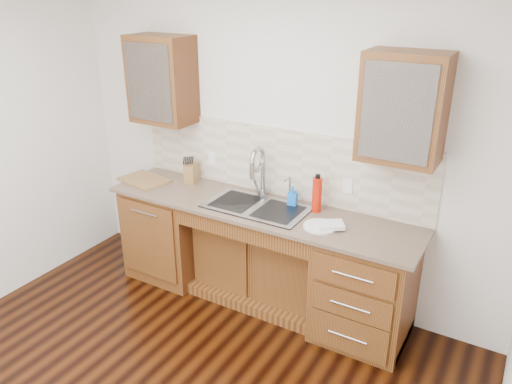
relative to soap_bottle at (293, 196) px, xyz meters
The scene contains 23 objects.
wall_back 0.47m from the soap_bottle, 138.76° to the left, with size 4.00×0.10×2.70m, color silver.
base_cabinet_left 1.32m from the soap_bottle, behind, with size 0.70×0.62×0.88m, color #593014.
base_cabinet_center 0.69m from the soap_bottle, 164.43° to the right, with size 1.20×0.44×0.70m, color #593014.
base_cabinet_right 0.92m from the soap_bottle, 12.22° to the right, with size 0.70×0.62×0.88m, color #593014.
countertop 0.31m from the soap_bottle, 143.94° to the right, with size 2.70×0.65×0.03m, color #84705B.
backsplash 0.35m from the soap_bottle, 148.38° to the left, with size 2.70×0.02×0.59m, color beige.
sink 0.34m from the soap_bottle, 141.61° to the right, with size 0.84×0.46×0.19m, color #9E9EA5.
faucet 0.33m from the soap_bottle, behind, with size 0.04×0.04×0.40m, color #999993.
filter_tap 0.09m from the soap_bottle, 134.38° to the left, with size 0.02×0.02×0.24m, color #999993.
upper_cabinet_left 1.53m from the soap_bottle, behind, with size 0.55×0.34×0.75m, color #593014.
upper_cabinet_right 1.17m from the soap_bottle, ahead, with size 0.55×0.34×0.75m, color #593014.
outlet_left 0.90m from the soap_bottle, behind, with size 0.08×0.01×0.12m, color white.
outlet_right 0.45m from the soap_bottle, 17.45° to the left, with size 0.08×0.01×0.12m, color white.
soap_bottle is the anchor object (origin of this frame).
water_bottle 0.22m from the soap_bottle, ahead, with size 0.08×0.08×0.28m, color #BB1906.
plate 0.45m from the soap_bottle, 35.57° to the right, with size 0.26×0.26×0.01m, color white.
dish_towel 0.50m from the soap_bottle, 28.82° to the right, with size 0.20×0.14×0.03m, color silver.
knife_block 1.03m from the soap_bottle, behind, with size 0.10×0.16×0.17m, color olive.
cutting_board 1.45m from the soap_bottle, behind, with size 0.44×0.31×0.02m, color #A66D35.
cup_left_a 1.57m from the soap_bottle, behind, with size 0.11×0.11×0.09m, color silver.
cup_left_b 1.45m from the soap_bottle, behind, with size 0.11×0.11×0.10m, color white.
cup_right_a 1.07m from the soap_bottle, ahead, with size 0.11×0.11×0.09m, color silver.
cup_right_b 1.20m from the soap_bottle, ahead, with size 0.10×0.10×0.09m, color white.
Camera 1 is at (1.85, -1.80, 2.61)m, focal length 35.00 mm.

